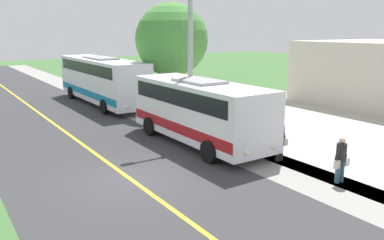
# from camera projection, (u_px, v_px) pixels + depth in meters

# --- Properties ---
(ground_plane) EXTENTS (120.00, 120.00, 0.00)m
(ground_plane) POSITION_uv_depth(u_px,v_px,m) (131.00, 179.00, 13.58)
(ground_plane) COLOR #3D6633
(road_surface) EXTENTS (8.00, 100.00, 0.01)m
(road_surface) POSITION_uv_depth(u_px,v_px,m) (131.00, 179.00, 13.58)
(road_surface) COLOR #333335
(road_surface) RESTS_ON ground
(sidewalk) EXTENTS (2.40, 100.00, 0.01)m
(sidewalk) POSITION_uv_depth(u_px,v_px,m) (244.00, 154.00, 16.39)
(sidewalk) COLOR gray
(sidewalk) RESTS_ON ground
(road_centre_line) EXTENTS (0.16, 100.00, 0.00)m
(road_centre_line) POSITION_uv_depth(u_px,v_px,m) (131.00, 179.00, 13.58)
(road_centre_line) COLOR gold
(road_centre_line) RESTS_ON ground
(shuttle_bus_front) EXTENTS (2.73, 8.07, 2.91)m
(shuttle_bus_front) POSITION_uv_depth(u_px,v_px,m) (199.00, 109.00, 17.60)
(shuttle_bus_front) COLOR white
(shuttle_bus_front) RESTS_ON ground
(transit_bus_rear) EXTENTS (2.63, 10.90, 3.24)m
(transit_bus_rear) POSITION_uv_depth(u_px,v_px,m) (102.00, 78.00, 27.09)
(transit_bus_rear) COLOR white
(transit_bus_rear) RESTS_ON ground
(pedestrian_with_bags) EXTENTS (0.72, 0.34, 1.59)m
(pedestrian_with_bags) POSITION_uv_depth(u_px,v_px,m) (341.00, 159.00, 13.14)
(pedestrian_with_bags) COLOR #335972
(pedestrian_with_bags) RESTS_ON ground
(pedestrian_waiting) EXTENTS (0.72, 0.34, 1.65)m
(pedestrian_waiting) POSITION_uv_depth(u_px,v_px,m) (280.00, 139.00, 15.34)
(pedestrian_waiting) COLOR #262628
(pedestrian_waiting) RESTS_ON ground
(street_light_pole) EXTENTS (1.97, 0.24, 7.17)m
(street_light_pole) POSITION_uv_depth(u_px,v_px,m) (188.00, 53.00, 18.39)
(street_light_pole) COLOR #9E9EA3
(street_light_pole) RESTS_ON ground
(tree_curbside) EXTENTS (4.54, 4.54, 6.72)m
(tree_curbside) POSITION_uv_depth(u_px,v_px,m) (172.00, 40.00, 24.30)
(tree_curbside) COLOR brown
(tree_curbside) RESTS_ON ground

